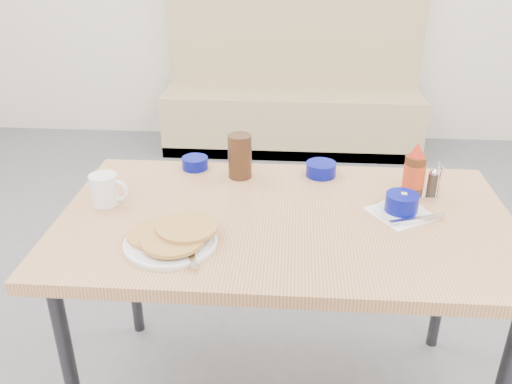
# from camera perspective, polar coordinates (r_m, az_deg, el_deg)

# --- Properties ---
(booth_bench) EXTENTS (1.90, 0.56, 1.22)m
(booth_bench) POSITION_cam_1_polar(r_m,az_deg,el_deg) (4.19, 3.83, 9.47)
(booth_bench) COLOR tan
(booth_bench) RESTS_ON ground
(dining_table) EXTENTS (1.40, 0.80, 0.76)m
(dining_table) POSITION_cam_1_polar(r_m,az_deg,el_deg) (1.71, 3.06, -4.37)
(dining_table) COLOR tan
(dining_table) RESTS_ON ground
(pancake_plate) EXTENTS (0.26, 0.26, 0.05)m
(pancake_plate) POSITION_cam_1_polar(r_m,az_deg,el_deg) (1.55, -8.87, -4.81)
(pancake_plate) COLOR white
(pancake_plate) RESTS_ON dining_table
(coffee_mug) EXTENTS (0.13, 0.09, 0.10)m
(coffee_mug) POSITION_cam_1_polar(r_m,az_deg,el_deg) (1.80, -15.58, 0.29)
(coffee_mug) COLOR white
(coffee_mug) RESTS_ON dining_table
(grits_setting) EXTENTS (0.25, 0.23, 0.07)m
(grits_setting) POSITION_cam_1_polar(r_m,az_deg,el_deg) (1.74, 15.08, -1.40)
(grits_setting) COLOR white
(grits_setting) RESTS_ON dining_table
(creamer_bowl) EXTENTS (0.10, 0.10, 0.04)m
(creamer_bowl) POSITION_cam_1_polar(r_m,az_deg,el_deg) (2.01, -6.44, 3.05)
(creamer_bowl) COLOR #050C7C
(creamer_bowl) RESTS_ON dining_table
(butter_bowl) EXTENTS (0.11, 0.11, 0.05)m
(butter_bowl) POSITION_cam_1_polar(r_m,az_deg,el_deg) (1.95, 6.86, 2.39)
(butter_bowl) COLOR #050C7C
(butter_bowl) RESTS_ON dining_table
(amber_tumbler) EXTENTS (0.11, 0.11, 0.16)m
(amber_tumbler) POSITION_cam_1_polar(r_m,az_deg,el_deg) (1.91, -1.71, 3.79)
(amber_tumbler) COLOR #392112
(amber_tumbler) RESTS_ON dining_table
(condiment_caddy) EXTENTS (0.09, 0.06, 0.11)m
(condiment_caddy) POSITION_cam_1_polar(r_m,az_deg,el_deg) (1.88, 17.40, 0.78)
(condiment_caddy) COLOR silver
(condiment_caddy) RESTS_ON dining_table
(syrup_bottle) EXTENTS (0.07, 0.07, 0.18)m
(syrup_bottle) POSITION_cam_1_polar(r_m,az_deg,el_deg) (1.85, 16.33, 1.97)
(syrup_bottle) COLOR #47230F
(syrup_bottle) RESTS_ON dining_table
(sugar_wrapper) EXTENTS (0.04, 0.05, 0.00)m
(sugar_wrapper) POSITION_cam_1_polar(r_m,az_deg,el_deg) (1.85, -13.72, -0.35)
(sugar_wrapper) COLOR #FE5954
(sugar_wrapper) RESTS_ON dining_table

